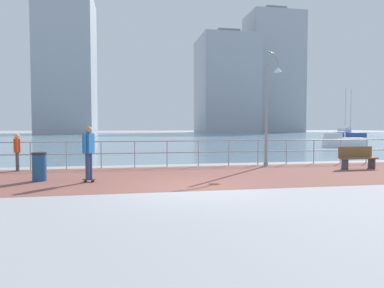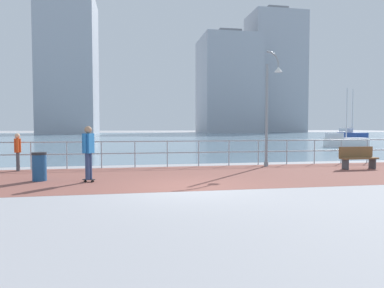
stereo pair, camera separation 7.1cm
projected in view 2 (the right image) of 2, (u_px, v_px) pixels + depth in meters
The scene contains 14 objects.
ground at pixel (140, 139), 49.34m from camera, with size 220.00×220.00×0.00m, color #9E9EA3.
brick_paving at pixel (176, 176), 12.42m from camera, with size 28.00×5.92×0.01m, color brown.
harbor_water at pixel (138, 137), 59.54m from camera, with size 180.00×88.00×0.00m, color #6B899E.
waterfront_railing at pixel (167, 149), 15.29m from camera, with size 25.25×0.06×1.16m.
lamppost at pixel (270, 103), 15.42m from camera, with size 0.82×0.36×5.08m.
skateboarder at pixel (88, 148), 11.05m from camera, with size 0.41×0.54×1.78m.
bystander at pixel (18, 149), 13.86m from camera, with size 0.31×0.56×1.50m.
trash_bin at pixel (39, 167), 11.32m from camera, with size 0.46×0.46×0.93m.
park_bench at pixel (358, 157), 14.57m from camera, with size 1.61×0.49×0.92m.
sailboat_red at pixel (345, 141), 30.44m from camera, with size 3.71×1.38×5.12m.
sailboat_yellow at pixel (351, 135), 45.27m from camera, with size 1.68×4.75×6.57m.
tower_slate at pixel (228, 85), 104.04m from camera, with size 16.26×16.82×29.92m.
tower_concrete at pixel (69, 65), 85.68m from camera, with size 12.68×17.43×35.24m.
tower_steel at pixel (275, 73), 112.09m from camera, with size 16.60×13.00×39.43m.
Camera 2 is at (-1.67, -9.83, 1.76)m, focal length 32.73 mm.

